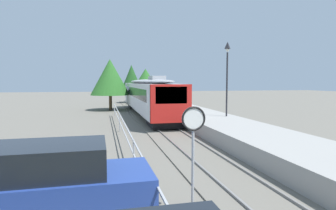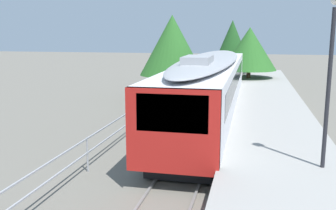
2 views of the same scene
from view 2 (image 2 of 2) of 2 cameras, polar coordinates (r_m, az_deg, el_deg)
name	(u,v)px [view 2 (image 2 of 2)]	position (r m, az deg, el deg)	size (l,w,h in m)	color
ground_plane	(107,163)	(14.69, -9.14, -8.54)	(160.00, 160.00, 0.00)	#6B665B
track_rails	(185,168)	(13.90, 2.59, -9.39)	(3.20, 60.00, 0.14)	#6B665B
commuter_train	(210,83)	(21.01, 6.35, 3.34)	(2.82, 20.63, 3.74)	silver
station_platform	(280,164)	(13.62, 16.34, -8.40)	(3.90, 60.00, 0.90)	#999691
platform_lamp_mid_platform	(332,40)	(11.69, 23.32, 8.95)	(0.34, 0.34, 5.35)	#232328
tree_behind_carpark	(249,49)	(34.79, 12.06, 8.21)	(4.81, 4.81, 5.34)	brown
tree_behind_station_far	(232,43)	(38.53, 9.55, 9.15)	(3.63, 3.63, 6.09)	brown
tree_distant_left	(172,45)	(27.80, 0.63, 8.90)	(4.69, 4.69, 6.11)	brown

